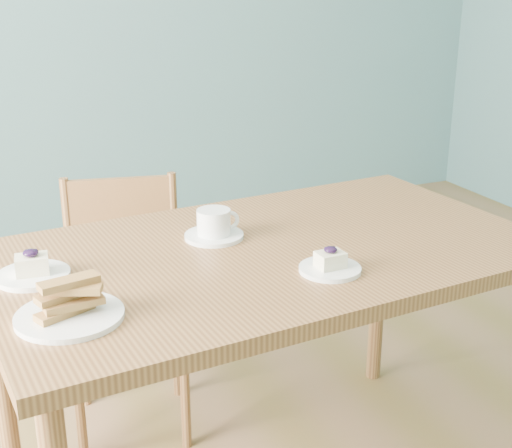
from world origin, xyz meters
The scene contains 7 objects.
room centered at (0.00, 0.00, 1.35)m, with size 5.01×5.01×2.71m.
dining_table centered at (0.01, 0.09, 0.68)m, with size 1.47×0.92×0.75m.
dining_chair centered at (-0.26, 0.58, 0.42)m, with size 0.44×0.42×0.81m.
cheesecake_plate_near centered at (0.08, -0.11, 0.77)m, with size 0.15×0.15×0.06m.
cheesecake_plate_far centered at (-0.57, 0.13, 0.77)m, with size 0.17×0.17×0.07m.
coffee_cup centered at (-0.09, 0.21, 0.79)m, with size 0.16×0.16×0.08m.
biscotti_plate centered at (-0.53, -0.11, 0.78)m, with size 0.22×0.22×0.09m.
Camera 1 is at (-0.70, -1.46, 1.43)m, focal length 50.00 mm.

